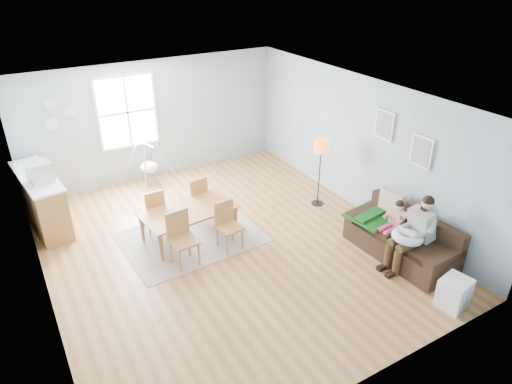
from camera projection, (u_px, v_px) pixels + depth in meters
room at (222, 117)px, 7.17m from camera, size 8.40×9.40×3.90m
window at (127, 112)px, 9.90m from camera, size 1.32×0.08×1.62m
pictures at (402, 138)px, 7.96m from camera, size 0.05×1.34×0.74m
wall_plates at (57, 114)px, 9.19m from camera, size 0.67×0.02×0.66m
sofa at (402, 241)px, 7.90m from camera, size 0.91×1.97×0.79m
green_throw at (374, 215)px, 8.25m from camera, size 1.00×0.88×0.04m
beige_pillow at (392, 204)px, 8.17m from camera, size 0.18×0.50×0.48m
father at (414, 231)px, 7.45m from camera, size 0.90×0.42×1.27m
nursing_pillow at (407, 237)px, 7.41m from camera, size 0.61×0.59×0.21m
infant at (406, 232)px, 7.40m from camera, size 0.19×0.35×0.13m
toddler at (394, 218)px, 7.83m from camera, size 0.51×0.27×0.79m
floor_lamp at (321, 152)px, 9.11m from camera, size 0.29×0.29×1.43m
storage_cube at (454, 293)px, 6.75m from camera, size 0.48×0.45×0.47m
rug at (191, 237)px, 8.50m from camera, size 2.54×1.98×0.01m
dining_table at (190, 224)px, 8.37m from camera, size 1.78×1.12×0.59m
chair_sw at (181, 235)px, 7.59m from camera, size 0.46×0.46×0.95m
chair_se at (227, 222)px, 8.04m from camera, size 0.43×0.43×0.88m
chair_nw at (154, 208)px, 8.51m from camera, size 0.41×0.41×0.87m
chair_ne at (197, 195)px, 8.94m from camera, size 0.46×0.46×0.88m
counter at (42, 200)px, 8.67m from camera, size 0.79×1.97×1.07m
monitor at (39, 172)px, 8.09m from camera, size 0.46×0.45×0.37m
baby_swing at (149, 167)px, 10.29m from camera, size 1.20×1.22×0.98m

